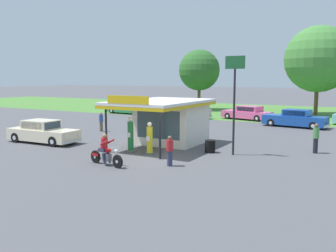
% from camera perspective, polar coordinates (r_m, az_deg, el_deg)
% --- Properties ---
extents(ground_plane, '(300.00, 300.00, 0.00)m').
position_cam_1_polar(ground_plane, '(19.93, -1.92, -4.89)').
color(ground_plane, '#4C4C51').
extents(grass_verge_strip, '(120.00, 24.00, 0.01)m').
position_cam_1_polar(grass_verge_strip, '(47.91, 17.04, 2.07)').
color(grass_verge_strip, '#477A33').
rests_on(grass_verge_strip, ground).
extents(service_station_kiosk, '(4.50, 7.06, 3.34)m').
position_cam_1_polar(service_station_kiosk, '(23.70, 0.21, 1.20)').
color(service_station_kiosk, silver).
rests_on(service_station_kiosk, ground).
extents(gas_pump_nearside, '(0.44, 0.44, 2.05)m').
position_cam_1_polar(gas_pump_nearside, '(21.24, -5.88, -1.56)').
color(gas_pump_nearside, slate).
rests_on(gas_pump_nearside, ground).
extents(gas_pump_offside, '(0.44, 0.44, 1.83)m').
position_cam_1_polar(gas_pump_offside, '(20.54, -2.89, -2.15)').
color(gas_pump_offside, slate).
rests_on(gas_pump_offside, ground).
extents(motorcycle_with_rider, '(2.28, 0.78, 1.58)m').
position_cam_1_polar(motorcycle_with_rider, '(18.22, -9.73, -4.07)').
color(motorcycle_with_rider, black).
rests_on(motorcycle_with_rider, ground).
extents(featured_classic_sedan, '(5.22, 2.05, 1.50)m').
position_cam_1_polar(featured_classic_sedan, '(25.65, -18.97, -0.95)').
color(featured_classic_sedan, beige).
rests_on(featured_classic_sedan, ground).
extents(parked_car_back_row_centre_right, '(5.17, 2.73, 1.60)m').
position_cam_1_polar(parked_car_back_row_centre_right, '(39.25, 3.12, 2.30)').
color(parked_car_back_row_centre_right, '#B7B7BC').
rests_on(parked_car_back_row_centre_right, ground).
extents(parked_car_back_row_far_left, '(5.57, 2.13, 1.50)m').
position_cam_1_polar(parked_car_back_row_far_left, '(44.20, -6.25, 2.82)').
color(parked_car_back_row_far_left, '#2D844C').
rests_on(parked_car_back_row_far_left, ground).
extents(parked_car_back_row_far_right, '(5.71, 2.53, 1.55)m').
position_cam_1_polar(parked_car_back_row_far_right, '(33.88, 19.24, 1.04)').
color(parked_car_back_row_far_right, '#19479E').
rests_on(parked_car_back_row_far_right, ground).
extents(parked_car_back_row_left, '(5.53, 3.02, 1.43)m').
position_cam_1_polar(parked_car_back_row_left, '(38.50, 12.27, 1.96)').
color(parked_car_back_row_left, '#E55993').
rests_on(parked_car_back_row_left, ground).
extents(bystander_standing_back_lot, '(0.34, 0.34, 1.71)m').
position_cam_1_polar(bystander_standing_back_lot, '(22.45, 22.12, -1.68)').
color(bystander_standing_back_lot, black).
rests_on(bystander_standing_back_lot, ground).
extents(bystander_leaning_by_kiosk, '(0.34, 0.34, 1.70)m').
position_cam_1_polar(bystander_leaning_by_kiosk, '(29.90, -3.60, 1.01)').
color(bystander_leaning_by_kiosk, black).
rests_on(bystander_leaning_by_kiosk, ground).
extents(bystander_chatting_near_pumps, '(0.34, 0.34, 1.49)m').
position_cam_1_polar(bystander_chatting_near_pumps, '(17.80, 0.27, -3.83)').
color(bystander_chatting_near_pumps, '#2D3351').
rests_on(bystander_chatting_near_pumps, ground).
extents(bystander_strolling_foreground, '(0.34, 0.34, 1.56)m').
position_cam_1_polar(bystander_strolling_foreground, '(29.88, -10.41, 0.73)').
color(bystander_strolling_foreground, brown).
rests_on(bystander_strolling_foreground, ground).
extents(tree_oak_right, '(5.48, 5.48, 8.08)m').
position_cam_1_polar(tree_oak_right, '(49.61, 4.92, 8.69)').
color(tree_oak_right, brown).
rests_on(tree_oak_right, ground).
extents(tree_oak_far_left, '(7.60, 7.60, 10.22)m').
position_cam_1_polar(tree_oak_far_left, '(45.70, 22.44, 9.64)').
color(tree_oak_far_left, brown).
rests_on(tree_oak_far_left, ground).
extents(roadside_pole_sign, '(1.10, 0.12, 5.47)m').
position_cam_1_polar(roadside_pole_sign, '(20.42, 10.36, 5.71)').
color(roadside_pole_sign, black).
rests_on(roadside_pole_sign, ground).
extents(spare_tire_stack, '(0.60, 0.60, 0.72)m').
position_cam_1_polar(spare_tire_stack, '(21.21, 6.59, -3.18)').
color(spare_tire_stack, black).
rests_on(spare_tire_stack, ground).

